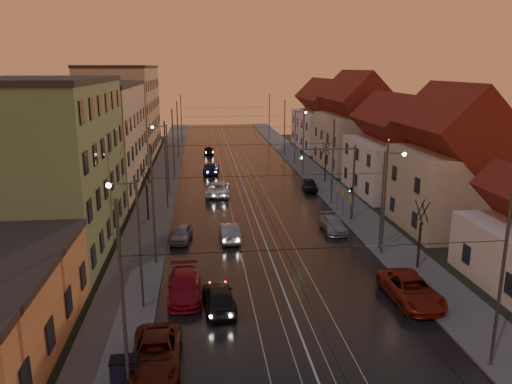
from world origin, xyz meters
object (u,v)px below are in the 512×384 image
object	(u,v)px
driving_car_0	(219,297)
parked_right_1	(333,224)
driving_car_1	(229,232)
parked_left_3	(181,233)
driving_car_3	(211,168)
parked_left_1	(156,353)
driving_car_4	(209,150)
street_lamp_2	(165,152)
dumpster	(124,371)
driving_car_2	(218,188)
parked_right_0	(411,289)
traffic_light_mast	(343,173)
street_lamp_1	(387,191)
parked_left_2	(185,286)
street_lamp_0	(134,232)
street_lamp_3	(297,132)
parked_right_2	(310,185)

from	to	relation	value
driving_car_0	parked_right_1	bearing A→B (deg)	-132.60
driving_car_1	parked_left_3	bearing A→B (deg)	-5.82
driving_car_3	parked_right_1	distance (m)	28.02
parked_left_1	driving_car_4	bearing A→B (deg)	85.96
street_lamp_2	driving_car_3	bearing A→B (deg)	64.26
dumpster	driving_car_0	bearing A→B (deg)	53.94
driving_car_2	parked_right_1	size ratio (longest dim) A/B	1.28
parked_right_0	dumpster	world-z (taller)	parked_right_0
parked_left_3	traffic_light_mast	bearing A→B (deg)	22.53
street_lamp_1	dumpster	bearing A→B (deg)	-139.41
driving_car_1	parked_left_1	xyz separation A→B (m)	(-4.66, -17.82, -0.01)
driving_car_1	parked_right_1	distance (m)	9.36
traffic_light_mast	parked_left_3	xyz separation A→B (m)	(-14.89, -4.01, -3.94)
driving_car_0	parked_left_2	world-z (taller)	driving_car_0
street_lamp_0	dumpster	bearing A→B (deg)	-88.10
parked_right_1	dumpster	size ratio (longest dim) A/B	3.69
street_lamp_3	parked_left_1	world-z (taller)	street_lamp_3
street_lamp_1	driving_car_0	size ratio (longest dim) A/B	1.78
parked_left_3	street_lamp_1	bearing A→B (deg)	-6.53
parked_left_2	street_lamp_2	bearing A→B (deg)	94.38
traffic_light_mast	parked_right_1	world-z (taller)	traffic_light_mast
driving_car_1	parked_right_0	xyz separation A→B (m)	(10.48, -12.55, 0.06)
driving_car_0	driving_car_2	world-z (taller)	driving_car_2
driving_car_4	traffic_light_mast	bearing A→B (deg)	109.11
street_lamp_1	parked_left_2	xyz separation A→B (m)	(-15.46, -6.72, -4.13)
street_lamp_2	parked_left_3	size ratio (longest dim) A/B	2.08
parked_right_0	parked_right_1	size ratio (longest dim) A/B	1.28
parked_right_0	parked_right_2	size ratio (longest dim) A/B	1.43
street_lamp_1	parked_left_3	world-z (taller)	street_lamp_1
parked_left_1	dumpster	distance (m)	1.85
street_lamp_0	street_lamp_2	distance (m)	28.00
parked_left_3	dumpster	xyz separation A→B (m)	(-1.96, -19.38, 0.05)
parked_left_1	parked_left_2	xyz separation A→B (m)	(1.19, 7.38, 0.04)
traffic_light_mast	driving_car_4	size ratio (longest dim) A/B	1.76
street_lamp_3	driving_car_4	world-z (taller)	street_lamp_3
parked_left_2	parked_right_2	bearing A→B (deg)	60.98
driving_car_3	driving_car_4	distance (m)	15.26
driving_car_1	street_lamp_0	bearing A→B (deg)	59.98
parked_left_2	dumpster	xyz separation A→B (m)	(-2.50, -8.68, -0.05)
street_lamp_1	parked_left_1	xyz separation A→B (m)	(-16.65, -14.09, -4.17)
driving_car_2	driving_car_3	world-z (taller)	driving_car_2
driving_car_4	parked_left_3	world-z (taller)	driving_car_4
street_lamp_2	parked_left_2	bearing A→B (deg)	-84.13
street_lamp_0	traffic_light_mast	size ratio (longest dim) A/B	1.11
parked_right_0	street_lamp_0	bearing A→B (deg)	175.72
street_lamp_0	driving_car_0	world-z (taller)	street_lamp_0
driving_car_0	driving_car_1	bearing A→B (deg)	-100.87
driving_car_2	parked_left_3	bearing A→B (deg)	80.31
driving_car_0	street_lamp_2	bearing A→B (deg)	-84.81
street_lamp_1	driving_car_0	world-z (taller)	street_lamp_1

